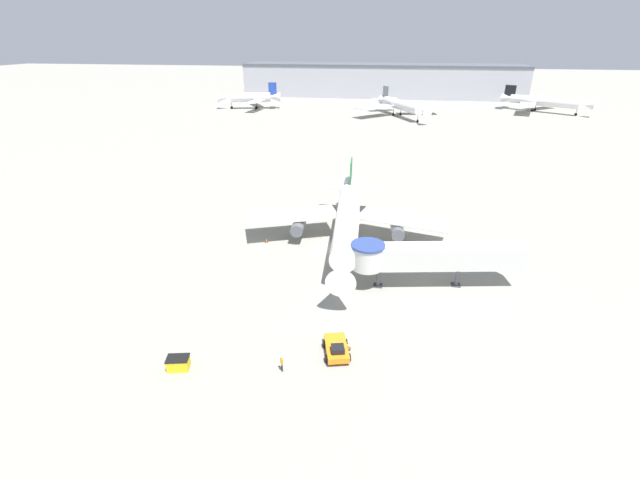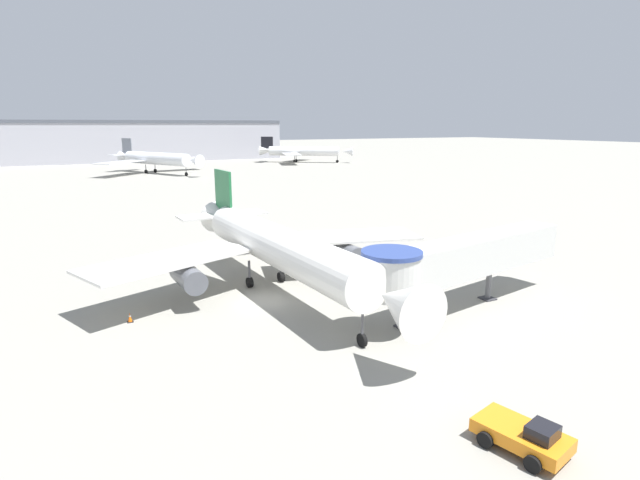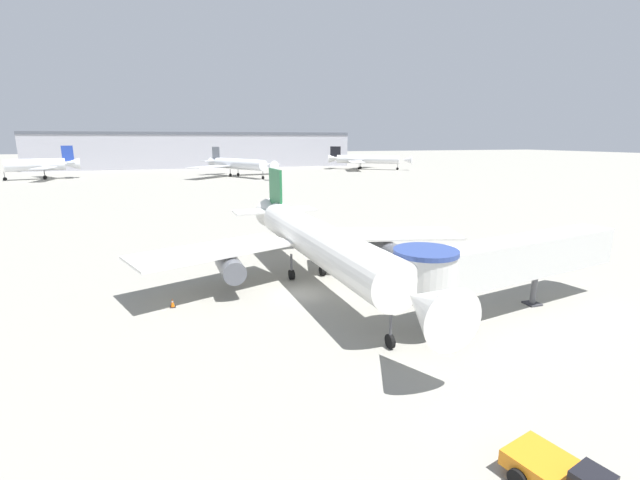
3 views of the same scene
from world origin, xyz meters
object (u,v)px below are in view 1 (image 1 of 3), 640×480
object	(u,v)px
traffic_cone_apron_front	(348,346)
background_jet_black_tail	(542,101)
pushback_tug_orange	(337,348)
main_airplane	(348,219)
background_jet_gray_tail	(401,105)
service_container_yellow	(178,363)
ground_crew_marshaller	(282,363)
traffic_cone_port_wing	(266,240)
jet_bridge	(425,256)
background_jet_blue_tail	(252,97)

from	to	relation	value
traffic_cone_apron_front	background_jet_black_tail	xyz separation A→B (m)	(61.53, 158.28, 3.80)
pushback_tug_orange	traffic_cone_apron_front	distance (m)	1.41
main_airplane	background_jet_gray_tail	size ratio (longest dim) A/B	0.98
pushback_tug_orange	background_jet_gray_tail	world-z (taller)	background_jet_gray_tail
service_container_yellow	ground_crew_marshaller	bearing A→B (deg)	7.52
traffic_cone_apron_front	traffic_cone_port_wing	bearing A→B (deg)	123.46
main_airplane	traffic_cone_port_wing	world-z (taller)	main_airplane
main_airplane	pushback_tug_orange	size ratio (longest dim) A/B	7.78
ground_crew_marshaller	background_jet_gray_tail	bearing A→B (deg)	147.93
pushback_tug_orange	background_jet_gray_tail	xyz separation A→B (m)	(6.32, 138.71, 3.64)
jet_bridge	pushback_tug_orange	world-z (taller)	jet_bridge
traffic_cone_port_wing	background_jet_blue_tail	bearing A→B (deg)	108.43
service_container_yellow	ground_crew_marshaller	size ratio (longest dim) A/B	1.37
ground_crew_marshaller	main_airplane	bearing A→B (deg)	146.20
traffic_cone_port_wing	pushback_tug_orange	bearing A→B (deg)	-59.44
pushback_tug_orange	background_jet_black_tail	size ratio (longest dim) A/B	0.13
jet_bridge	background_jet_gray_tail	size ratio (longest dim) A/B	0.61
pushback_tug_orange	main_airplane	bearing A→B (deg)	79.20
traffic_cone_port_wing	background_jet_black_tail	bearing A→B (deg)	60.73
main_airplane	background_jet_gray_tail	bearing A→B (deg)	82.20
service_container_yellow	main_airplane	bearing A→B (deg)	66.58
service_container_yellow	traffic_cone_port_wing	bearing A→B (deg)	88.76
background_jet_blue_tail	traffic_cone_apron_front	bearing A→B (deg)	7.53
ground_crew_marshaller	background_jet_blue_tail	bearing A→B (deg)	170.87
service_container_yellow	background_jet_blue_tail	world-z (taller)	background_jet_blue_tail
traffic_cone_port_wing	service_container_yellow	bearing A→B (deg)	-91.24
ground_crew_marshaller	background_jet_gray_tail	distance (m)	142.28
ground_crew_marshaller	background_jet_black_tail	xyz separation A→B (m)	(67.23, 162.30, 3.23)
background_jet_gray_tail	background_jet_black_tail	xyz separation A→B (m)	(56.23, 20.48, -0.16)
service_container_yellow	ground_crew_marshaller	world-z (taller)	ground_crew_marshaller
jet_bridge	background_jet_blue_tail	world-z (taller)	background_jet_blue_tail
pushback_tug_orange	background_jet_gray_tail	distance (m)	138.90
jet_bridge	service_container_yellow	world-z (taller)	jet_bridge
background_jet_blue_tail	background_jet_gray_tail	bearing A→B (deg)	67.50
main_airplane	pushback_tug_orange	world-z (taller)	main_airplane
main_airplane	traffic_cone_apron_front	bearing A→B (deg)	-87.30
service_container_yellow	background_jet_gray_tail	bearing A→B (deg)	81.81
main_airplane	background_jet_blue_tail	distance (m)	135.10
traffic_cone_apron_front	background_jet_black_tail	bearing A→B (deg)	68.76
pushback_tug_orange	traffic_cone_port_wing	size ratio (longest dim) A/B	6.02
main_airplane	service_container_yellow	size ratio (longest dim) A/B	14.62
jet_bridge	background_jet_gray_tail	bearing A→B (deg)	80.73
traffic_cone_port_wing	traffic_cone_apron_front	world-z (taller)	traffic_cone_apron_front
traffic_cone_apron_front	ground_crew_marshaller	distance (m)	7.00
jet_bridge	pushback_tug_orange	distance (m)	17.18
traffic_cone_apron_front	background_jet_blue_tail	world-z (taller)	background_jet_blue_tail
traffic_cone_port_wing	jet_bridge	bearing A→B (deg)	-21.38
main_airplane	ground_crew_marshaller	bearing A→B (deg)	-99.94
jet_bridge	background_jet_black_tail	world-z (taller)	background_jet_black_tail
service_container_yellow	traffic_cone_port_wing	size ratio (longest dim) A/B	3.20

